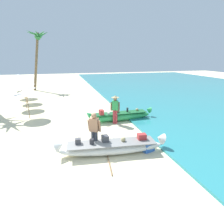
# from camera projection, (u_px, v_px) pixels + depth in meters

# --- Properties ---
(ground_plane) EXTENTS (80.00, 80.00, 0.00)m
(ground_plane) POSITION_uv_depth(u_px,v_px,m) (82.00, 153.00, 8.07)
(ground_plane) COLOR beige
(boat_white_foreground) EXTENTS (4.67, 1.22, 0.80)m
(boat_white_foreground) POSITION_uv_depth(u_px,v_px,m) (112.00, 147.00, 7.97)
(boat_white_foreground) COLOR white
(boat_white_foreground) RESTS_ON ground
(boat_green_midground) EXTENTS (4.27, 0.79, 0.82)m
(boat_green_midground) POSITION_uv_depth(u_px,v_px,m) (120.00, 116.00, 12.07)
(boat_green_midground) COLOR #38B760
(boat_green_midground) RESTS_ON ground
(person_vendor_hatted) EXTENTS (0.58, 0.44, 1.73)m
(person_vendor_hatted) POSITION_uv_depth(u_px,v_px,m) (115.00, 107.00, 11.34)
(person_vendor_hatted) COLOR #B2383D
(person_vendor_hatted) RESTS_ON ground
(person_tourist_customer) EXTENTS (0.57, 0.44, 1.70)m
(person_tourist_customer) POSITION_uv_depth(u_px,v_px,m) (94.00, 130.00, 7.99)
(person_tourist_customer) COLOR #333842
(person_tourist_customer) RESTS_ON ground
(parasol_row_0) EXTENTS (1.60, 1.60, 1.91)m
(parasol_row_0) POSITION_uv_depth(u_px,v_px,m) (26.00, 92.00, 12.12)
(parasol_row_0) COLOR #8E6B47
(parasol_row_0) RESTS_ON ground
(parasol_row_1) EXTENTS (1.60, 1.60, 1.91)m
(parasol_row_1) POSITION_uv_depth(u_px,v_px,m) (24.00, 86.00, 14.35)
(parasol_row_1) COLOR #8E6B47
(parasol_row_1) RESTS_ON ground
(parasol_row_2) EXTENTS (1.60, 1.60, 1.91)m
(parasol_row_2) POSITION_uv_depth(u_px,v_px,m) (24.00, 83.00, 16.34)
(parasol_row_2) COLOR #8E6B47
(parasol_row_2) RESTS_ON ground
(parasol_row_3) EXTENTS (1.60, 1.60, 1.91)m
(parasol_row_3) POSITION_uv_depth(u_px,v_px,m) (22.00, 80.00, 18.32)
(parasol_row_3) COLOR #8E6B47
(parasol_row_3) RESTS_ON ground
(parasol_row_4) EXTENTS (1.60, 1.60, 1.91)m
(parasol_row_4) POSITION_uv_depth(u_px,v_px,m) (20.00, 78.00, 20.35)
(parasol_row_4) COLOR #8E6B47
(parasol_row_4) RESTS_ON ground
(parasol_row_5) EXTENTS (1.60, 1.60, 1.91)m
(parasol_row_5) POSITION_uv_depth(u_px,v_px,m) (18.00, 76.00, 22.47)
(parasol_row_5) COLOR #8E6B47
(parasol_row_5) RESTS_ON ground
(palm_tree_leaning_seaward) EXTENTS (2.64, 2.49, 6.82)m
(palm_tree_leaning_seaward) POSITION_uv_depth(u_px,v_px,m) (38.00, 42.00, 21.77)
(palm_tree_leaning_seaward) COLOR brown
(palm_tree_leaning_seaward) RESTS_ON ground
(cooler_box) EXTENTS (0.56, 0.44, 0.38)m
(cooler_box) POSITION_uv_depth(u_px,v_px,m) (148.00, 147.00, 8.17)
(cooler_box) COLOR blue
(cooler_box) RESTS_ON ground
(paddle) EXTENTS (0.41, 1.64, 0.05)m
(paddle) POSITION_uv_depth(u_px,v_px,m) (109.00, 160.00, 7.47)
(paddle) COLOR #8E6B47
(paddle) RESTS_ON ground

